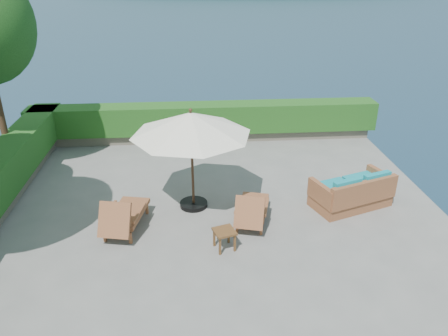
{
  "coord_description": "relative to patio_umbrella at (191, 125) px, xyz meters",
  "views": [
    {
      "loc": [
        -0.52,
        -9.35,
        5.91
      ],
      "look_at": [
        0.3,
        0.8,
        1.1
      ],
      "focal_mm": 35.0,
      "sensor_mm": 36.0,
      "label": 1
    }
  ],
  "objects": [
    {
      "name": "patio_umbrella",
      "position": [
        0.0,
        0.0,
        0.0
      ],
      "size": [
        3.49,
        3.49,
        2.73
      ],
      "rotation": [
        0.0,
        0.0,
        0.16
      ],
      "color": "black",
      "rests_on": "ground"
    },
    {
      "name": "planter_wall_far",
      "position": [
        0.51,
        4.79,
        -2.12
      ],
      "size": [
        12.0,
        0.6,
        0.36
      ],
      "primitive_type": "cube",
      "color": "#70685A",
      "rests_on": "ground"
    },
    {
      "name": "side_table",
      "position": [
        0.66,
        -1.97,
        -1.9
      ],
      "size": [
        0.57,
        0.57,
        0.49
      ],
      "rotation": [
        0.0,
        0.0,
        0.3
      ],
      "color": "brown",
      "rests_on": "ground"
    },
    {
      "name": "ground",
      "position": [
        0.51,
        -0.81,
        -2.3
      ],
      "size": [
        12.0,
        12.0,
        0.0
      ],
      "primitive_type": "plane",
      "color": "gray",
      "rests_on": "ground"
    },
    {
      "name": "lounge_left",
      "position": [
        -1.68,
        -1.04,
        -1.87
      ],
      "size": [
        1.08,
        1.89,
        1.03
      ],
      "rotation": [
        0.0,
        0.0,
        -0.21
      ],
      "color": "brown",
      "rests_on": "ground"
    },
    {
      "name": "ocean",
      "position": [
        0.51,
        -0.81,
        -5.3
      ],
      "size": [
        600.0,
        600.0,
        0.0
      ],
      "primitive_type": "plane",
      "color": "#152B41",
      "rests_on": "ground"
    },
    {
      "name": "foundation",
      "position": [
        0.51,
        -0.81,
        -3.85
      ],
      "size": [
        12.0,
        12.0,
        3.0
      ],
      "primitive_type": "cube",
      "color": "#534A42",
      "rests_on": "ocean"
    },
    {
      "name": "wicker_loveseat",
      "position": [
        4.19,
        -0.35,
        -1.91
      ],
      "size": [
        2.3,
        1.69,
        1.02
      ],
      "rotation": [
        0.0,
        0.0,
        0.34
      ],
      "color": "brown",
      "rests_on": "ground"
    },
    {
      "name": "lounge_right",
      "position": [
        1.42,
        -0.95,
        -1.9
      ],
      "size": [
        1.1,
        1.8,
        0.97
      ],
      "rotation": [
        0.0,
        0.0,
        -0.26
      ],
      "color": "brown",
      "rests_on": "ground"
    },
    {
      "name": "hedge_far",
      "position": [
        0.51,
        4.79,
        -1.45
      ],
      "size": [
        12.4,
        0.9,
        1.0
      ],
      "primitive_type": "cube",
      "color": "#204914",
      "rests_on": "planter_wall_far"
    }
  ]
}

